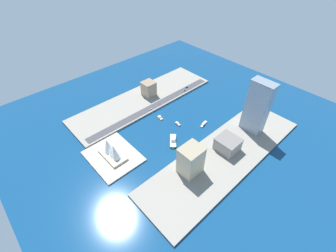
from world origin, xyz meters
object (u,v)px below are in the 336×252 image
(water_taxi_orange, at_px, (160,118))
(carpark_squat_concrete, at_px, (228,144))
(opera_landmark, at_px, (111,150))
(van_white, at_px, (150,109))
(sedan_silver, at_px, (184,90))
(tower_tall_glass, at_px, (257,107))
(yacht_sleek_gray, at_px, (204,124))
(tugboat_red, at_px, (178,124))
(office_block_beige, at_px, (191,160))
(traffic_light_waterfront, at_px, (160,104))
(apartment_midrise_tan, at_px, (149,88))
(ferry_green_doubledeck, at_px, (173,140))
(suv_black, at_px, (187,87))

(water_taxi_orange, xyz_separation_m, carpark_squat_concrete, (-103.75, -20.01, 9.70))
(opera_landmark, bearing_deg, van_white, -67.25)
(sedan_silver, distance_m, opera_landmark, 171.54)
(tower_tall_glass, distance_m, opera_landmark, 189.84)
(carpark_squat_concrete, bearing_deg, yacht_sleek_gray, -17.64)
(water_taxi_orange, height_order, tower_tall_glass, tower_tall_glass)
(tugboat_red, distance_m, van_white, 51.15)
(yacht_sleek_gray, xyz_separation_m, van_white, (75.78, 35.49, 2.20))
(yacht_sleek_gray, bearing_deg, tugboat_red, 46.46)
(office_block_beige, xyz_separation_m, traffic_light_waterfront, (114.65, -55.12, -13.68))
(yacht_sleek_gray, bearing_deg, apartment_midrise_tan, 5.78)
(carpark_squat_concrete, relative_size, opera_landmark, 0.74)
(office_block_beige, bearing_deg, opera_landmark, 32.95)
(van_white, distance_m, opera_landmark, 99.55)
(office_block_beige, distance_m, van_white, 126.41)
(carpark_squat_concrete, distance_m, van_white, 128.77)
(ferry_green_doubledeck, bearing_deg, water_taxi_orange, -21.79)
(sedan_silver, bearing_deg, ferry_green_doubledeck, 127.25)
(sedan_silver, distance_m, traffic_light_waterfront, 59.79)
(tower_tall_glass, distance_m, apartment_midrise_tan, 168.99)
(ferry_green_doubledeck, xyz_separation_m, tower_tall_glass, (-55.80, -93.84, 37.03))
(water_taxi_orange, xyz_separation_m, van_white, (23.36, -0.83, 2.19))
(office_block_beige, relative_size, opera_landmark, 0.98)
(tugboat_red, relative_size, traffic_light_waterfront, 1.62)
(carpark_squat_concrete, height_order, suv_black, carpark_squat_concrete)
(suv_black, bearing_deg, tower_tall_glass, 175.29)
(tower_tall_glass, distance_m, traffic_light_waterfront, 139.39)
(suv_black, xyz_separation_m, opera_landmark, (-43.46, 176.46, 6.98))
(apartment_midrise_tan, distance_m, traffic_light_waterfront, 38.90)
(tower_tall_glass, xyz_separation_m, apartment_midrise_tan, (159.56, 49.56, -25.30))
(tugboat_red, distance_m, yacht_sleek_gray, 36.91)
(ferry_green_doubledeck, height_order, carpark_squat_concrete, carpark_squat_concrete)
(sedan_silver, height_order, traffic_light_waterfront, traffic_light_waterfront)
(yacht_sleek_gray, bearing_deg, sedan_silver, -27.18)
(yacht_sleek_gray, height_order, ferry_green_doubledeck, ferry_green_doubledeck)
(suv_black, bearing_deg, van_white, 93.41)
(traffic_light_waterfront, bearing_deg, tugboat_red, 171.41)
(tugboat_red, bearing_deg, carpark_squat_concrete, -172.26)
(tower_tall_glass, xyz_separation_m, carpark_squat_concrete, (-0.53, 54.87, -28.44))
(water_taxi_orange, height_order, suv_black, suv_black)
(yacht_sleek_gray, relative_size, tower_tall_glass, 0.22)
(carpark_squat_concrete, distance_m, sedan_silver, 140.37)
(ferry_green_doubledeck, xyz_separation_m, sedan_silver, (72.20, -94.93, 1.18))
(tugboat_red, height_order, apartment_midrise_tan, apartment_midrise_tan)
(water_taxi_orange, distance_m, van_white, 23.47)
(yacht_sleek_gray, relative_size, suv_black, 3.63)
(water_taxi_orange, bearing_deg, suv_black, -71.66)
(tugboat_red, height_order, sedan_silver, sedan_silver)
(tower_tall_glass, bearing_deg, traffic_light_waterfront, 25.49)
(ferry_green_doubledeck, xyz_separation_m, van_white, (70.78, -19.79, 1.08))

